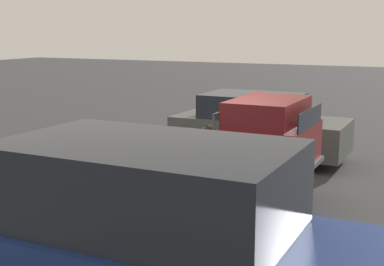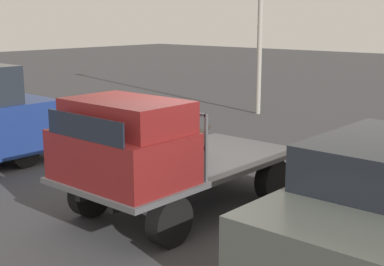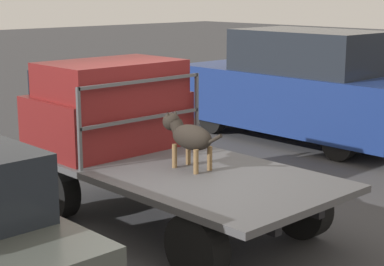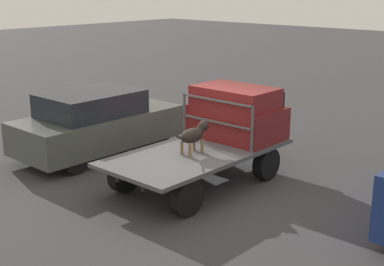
{
  "view_description": "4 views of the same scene",
  "coord_description": "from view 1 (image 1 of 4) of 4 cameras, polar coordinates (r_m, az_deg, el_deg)",
  "views": [
    {
      "loc": [
        4.16,
        -9.02,
        3.13
      ],
      "look_at": [
        -0.24,
        -0.06,
        1.21
      ],
      "focal_mm": 50.0,
      "sensor_mm": 36.0,
      "label": 1
    },
    {
      "loc": [
        6.25,
        5.62,
        3.07
      ],
      "look_at": [
        -0.24,
        -0.06,
        1.21
      ],
      "focal_mm": 50.0,
      "sensor_mm": 36.0,
      "label": 2
    },
    {
      "loc": [
        -5.55,
        4.97,
        2.82
      ],
      "look_at": [
        -0.24,
        -0.06,
        1.21
      ],
      "focal_mm": 60.0,
      "sensor_mm": 36.0,
      "label": 3
    },
    {
      "loc": [
        -7.92,
        -7.03,
        4.11
      ],
      "look_at": [
        -0.24,
        -0.06,
        1.21
      ],
      "focal_mm": 50.0,
      "sensor_mm": 36.0,
      "label": 4
    }
  ],
  "objects": [
    {
      "name": "ground_plane",
      "position": [
        10.42,
        1.33,
        -6.59
      ],
      "size": [
        80.0,
        80.0,
        0.0
      ],
      "primitive_type": "plane",
      "color": "#38383A"
    },
    {
      "name": "flatbed_truck",
      "position": [
        10.26,
        1.34,
        -3.52
      ],
      "size": [
        4.11,
        2.04,
        0.77
      ],
      "color": "black",
      "rests_on": "ground"
    },
    {
      "name": "parked_pickup_far",
      "position": [
        5.14,
        -2.82,
        -13.23
      ],
      "size": [
        4.88,
        1.86,
        2.12
      ],
      "rotation": [
        0.0,
        0.0,
        -0.06
      ],
      "color": "black",
      "rests_on": "ground"
    },
    {
      "name": "truck_headboard",
      "position": [
        9.85,
        4.55,
        0.86
      ],
      "size": [
        0.04,
        1.92,
        0.99
      ],
      "color": "#4C4C4F",
      "rests_on": "flatbed_truck"
    },
    {
      "name": "dog",
      "position": [
        10.14,
        0.39,
        -0.26
      ],
      "size": [
        0.99,
        0.3,
        0.66
      ],
      "rotation": [
        0.0,
        0.0,
        0.07
      ],
      "color": "brown",
      "rests_on": "flatbed_truck"
    },
    {
      "name": "truck_cab",
      "position": [
        9.63,
        8.45,
        -0.02
      ],
      "size": [
        1.33,
        1.92,
        1.17
      ],
      "color": "maroon",
      "rests_on": "flatbed_truck"
    },
    {
      "name": "parked_sedan",
      "position": [
        13.2,
        7.06,
        0.68
      ],
      "size": [
        4.18,
        1.83,
        1.6
      ],
      "rotation": [
        0.0,
        0.0,
        -0.07
      ],
      "color": "black",
      "rests_on": "ground"
    }
  ]
}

